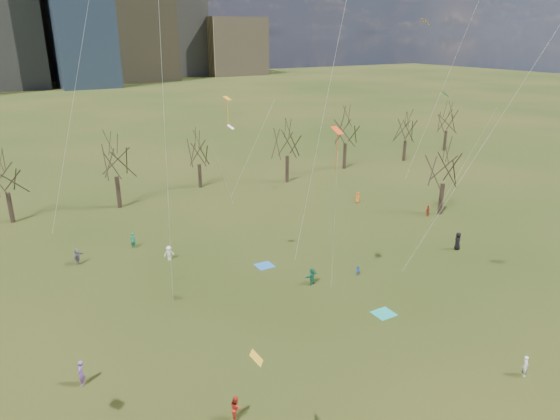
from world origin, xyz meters
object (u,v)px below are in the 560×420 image
person_1 (525,366)px  blanket_teal (384,314)px  blanket_navy (264,266)px  person_2 (236,408)px

person_1 → blanket_teal: bearing=55.9°
blanket_navy → person_2: person_2 is taller
blanket_navy → person_1: person_1 is taller
blanket_teal → person_1: size_ratio=1.12×
blanket_teal → person_1: person_1 is taller
blanket_teal → blanket_navy: bearing=108.1°
person_1 → person_2: size_ratio=0.91×
blanket_teal → blanket_navy: 12.85m
blanket_teal → person_1: bearing=-74.7°
person_2 → blanket_navy: bearing=-23.8°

